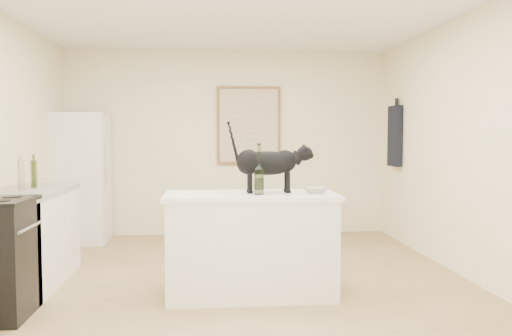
# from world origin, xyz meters

# --- Properties ---
(floor) EXTENTS (5.50, 5.50, 0.00)m
(floor) POSITION_xyz_m (0.00, 0.00, 0.00)
(floor) COLOR tan
(floor) RESTS_ON ground
(ceiling) EXTENTS (5.50, 5.50, 0.00)m
(ceiling) POSITION_xyz_m (0.00, 0.00, 2.60)
(ceiling) COLOR white
(ceiling) RESTS_ON ground
(wall_back) EXTENTS (4.50, 0.00, 4.50)m
(wall_back) POSITION_xyz_m (0.00, 2.75, 1.30)
(wall_back) COLOR beige
(wall_back) RESTS_ON ground
(wall_front) EXTENTS (4.50, 0.00, 4.50)m
(wall_front) POSITION_xyz_m (0.00, -2.75, 1.30)
(wall_front) COLOR beige
(wall_front) RESTS_ON ground
(wall_right) EXTENTS (0.00, 5.50, 5.50)m
(wall_right) POSITION_xyz_m (2.25, 0.00, 1.30)
(wall_right) COLOR beige
(wall_right) RESTS_ON ground
(island_base) EXTENTS (1.44, 0.67, 0.86)m
(island_base) POSITION_xyz_m (0.10, -0.20, 0.43)
(island_base) COLOR white
(island_base) RESTS_ON floor
(island_top) EXTENTS (1.50, 0.70, 0.04)m
(island_top) POSITION_xyz_m (0.10, -0.20, 0.88)
(island_top) COLOR white
(island_top) RESTS_ON island_base
(left_cabinets) EXTENTS (0.60, 1.40, 0.86)m
(left_cabinets) POSITION_xyz_m (-1.95, 0.30, 0.43)
(left_cabinets) COLOR white
(left_cabinets) RESTS_ON floor
(left_countertop) EXTENTS (0.62, 1.44, 0.04)m
(left_countertop) POSITION_xyz_m (-1.95, 0.30, 0.88)
(left_countertop) COLOR gray
(left_countertop) RESTS_ON left_cabinets
(fridge) EXTENTS (0.68, 0.68, 1.70)m
(fridge) POSITION_xyz_m (-1.95, 2.35, 0.85)
(fridge) COLOR white
(fridge) RESTS_ON floor
(artwork_frame) EXTENTS (0.90, 0.03, 1.10)m
(artwork_frame) POSITION_xyz_m (0.30, 2.72, 1.55)
(artwork_frame) COLOR brown
(artwork_frame) RESTS_ON wall_back
(artwork_canvas) EXTENTS (0.82, 0.00, 1.02)m
(artwork_canvas) POSITION_xyz_m (0.30, 2.70, 1.55)
(artwork_canvas) COLOR beige
(artwork_canvas) RESTS_ON wall_back
(hanging_garment) EXTENTS (0.08, 0.34, 0.80)m
(hanging_garment) POSITION_xyz_m (2.19, 2.05, 1.40)
(hanging_garment) COLOR black
(hanging_garment) RESTS_ON wall_right
(black_cat) EXTENTS (0.67, 0.22, 0.47)m
(black_cat) POSITION_xyz_m (0.25, -0.14, 1.13)
(black_cat) COLOR black
(black_cat) RESTS_ON island_top
(wine_bottle) EXTENTS (0.10, 0.10, 0.39)m
(wine_bottle) POSITION_xyz_m (0.16, -0.29, 1.09)
(wine_bottle) COLOR #2D5622
(wine_bottle) RESTS_ON island_top
(glass_bowl) EXTENTS (0.29, 0.29, 0.05)m
(glass_bowl) POSITION_xyz_m (0.66, -0.26, 0.93)
(glass_bowl) COLOR silver
(glass_bowl) RESTS_ON island_top
(fridge_paper) EXTENTS (0.02, 0.13, 0.17)m
(fridge_paper) POSITION_xyz_m (-1.60, 2.33, 1.14)
(fridge_paper) COLOR silver
(fridge_paper) RESTS_ON fridge
(counter_bottle_cluster) EXTENTS (0.10, 0.46, 0.28)m
(counter_bottle_cluster) POSITION_xyz_m (-1.96, 0.40, 1.03)
(counter_bottle_cluster) COLOR brown
(counter_bottle_cluster) RESTS_ON left_countertop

